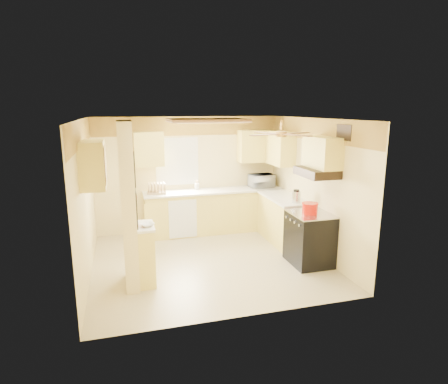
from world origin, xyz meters
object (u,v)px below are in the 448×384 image
object	(u,v)px
stove	(309,238)
bowl	(147,225)
microwave	(261,181)
dutch_oven	(310,208)
kettle	(296,197)

from	to	relation	value
stove	bowl	size ratio (longest dim) A/B	4.50
microwave	dutch_oven	xyz separation A→B (m)	(0.05, -2.17, -0.08)
microwave	dutch_oven	size ratio (longest dim) A/B	1.89
dutch_oven	stove	bearing A→B (deg)	29.45
microwave	dutch_oven	distance (m)	2.17
microwave	bowl	xyz separation A→B (m)	(-2.69, -2.23, -0.12)
bowl	dutch_oven	xyz separation A→B (m)	(2.73, 0.06, 0.04)
bowl	kettle	bearing A→B (deg)	14.46
stove	dutch_oven	distance (m)	0.55
microwave	dutch_oven	bearing A→B (deg)	84.92
microwave	bowl	world-z (taller)	microwave
microwave	kettle	xyz separation A→B (m)	(0.11, -1.50, -0.03)
stove	dutch_oven	bearing A→B (deg)	-150.55
stove	kettle	distance (m)	0.88
kettle	dutch_oven	bearing A→B (deg)	-95.73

